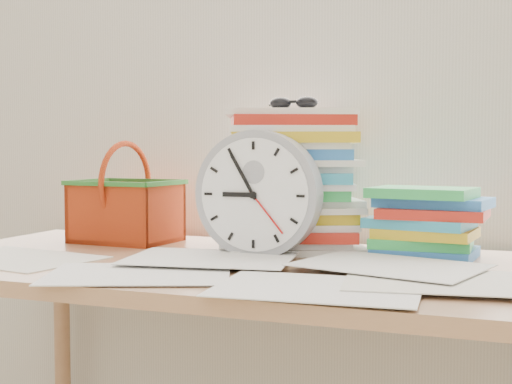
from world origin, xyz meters
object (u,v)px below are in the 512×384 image
at_px(desk, 235,297).
at_px(basket, 126,193).
at_px(paper_stack, 291,180).
at_px(clock, 258,194).
at_px(book_stack, 427,222).

relative_size(desk, basket, 5.68).
height_order(paper_stack, basket, paper_stack).
height_order(clock, book_stack, clock).
distance_m(book_stack, basket, 0.74).
bearing_deg(desk, clock, 66.39).
height_order(desk, paper_stack, paper_stack).
relative_size(paper_stack, book_stack, 1.27).
bearing_deg(basket, paper_stack, 6.54).
xyz_separation_m(paper_stack, book_stack, (0.31, -0.01, -0.09)).
relative_size(desk, clock, 5.15).
bearing_deg(book_stack, paper_stack, 178.18).
relative_size(clock, basket, 1.10).
bearing_deg(book_stack, desk, -151.87).
xyz_separation_m(book_stack, basket, (-0.73, -0.01, 0.05)).
xyz_separation_m(desk, paper_stack, (0.06, 0.20, 0.24)).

